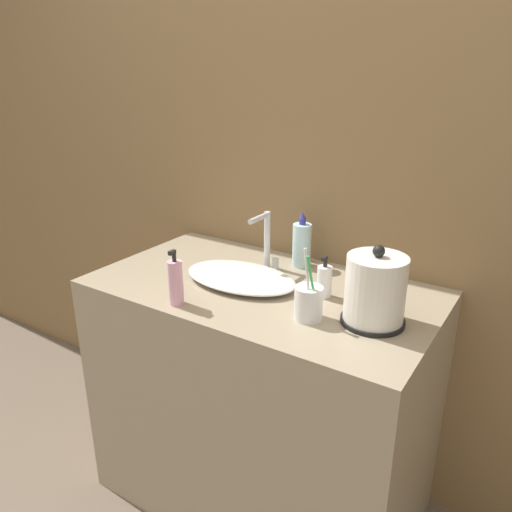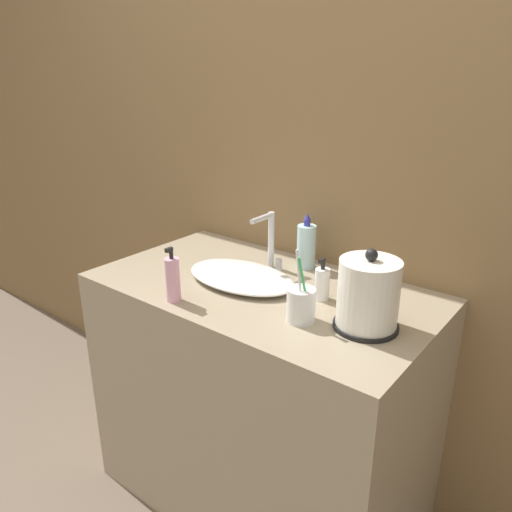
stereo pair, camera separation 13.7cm
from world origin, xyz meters
name	(u,v)px [view 1 (the left image)]	position (x,y,z in m)	size (l,w,h in m)	color
wall_back	(313,143)	(0.00, 0.65, 1.30)	(6.00, 0.04, 2.60)	olive
vanity_counter	(261,398)	(0.00, 0.31, 0.44)	(1.12, 0.63, 0.88)	gray
sink_basin	(241,277)	(-0.07, 0.30, 0.90)	(0.40, 0.24, 0.04)	white
faucet	(267,239)	(-0.07, 0.45, 0.99)	(0.06, 0.12, 0.20)	silver
electric_kettle	(375,292)	(0.39, 0.27, 0.97)	(0.18, 0.18, 0.23)	black
toothbrush_cup	(309,302)	(0.23, 0.19, 0.93)	(0.08, 0.08, 0.22)	silver
lotion_bottle	(324,281)	(0.20, 0.35, 0.93)	(0.05, 0.05, 0.14)	white
shampoo_bottle	(302,244)	(0.02, 0.54, 0.96)	(0.07, 0.07, 0.20)	silver
mouthwash_bottle	(176,282)	(-0.14, 0.06, 0.95)	(0.04, 0.04, 0.17)	#EAA8C6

